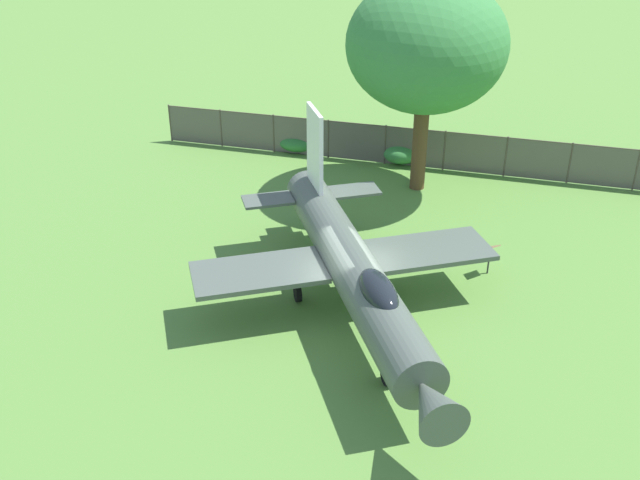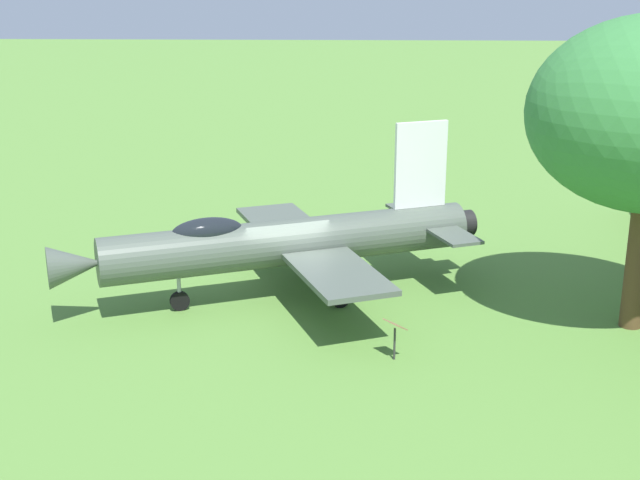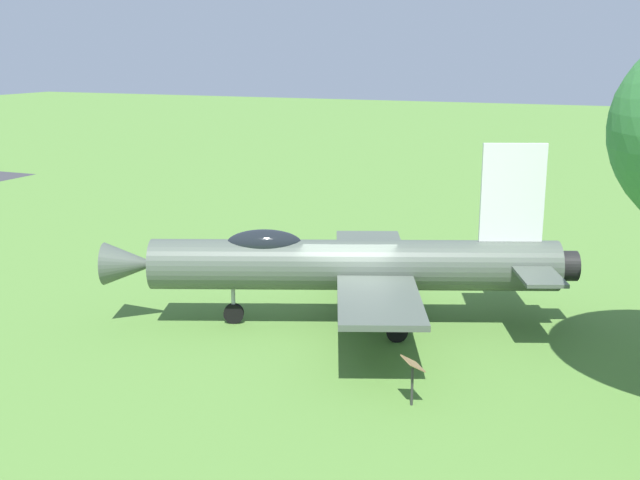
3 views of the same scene
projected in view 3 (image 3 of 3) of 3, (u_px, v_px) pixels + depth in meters
The scene contains 3 objects.
ground_plane at pixel (353, 324), 23.08m from camera, with size 200.00×200.00×0.00m, color #568438.
display_jet at pixel (343, 263), 22.64m from camera, with size 9.77×13.18×5.37m.
info_plaque at pixel (413, 370), 17.60m from camera, with size 0.72×0.68×1.14m.
Camera 3 is at (20.50, 7.54, 7.91)m, focal length 43.70 mm.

